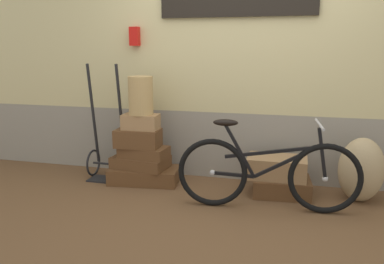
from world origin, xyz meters
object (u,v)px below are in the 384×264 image
(luggage_trolley, at_px, (108,153))
(bicycle, at_px, (267,173))
(suitcase_0, at_px, (144,175))
(suitcase_4, at_px, (141,122))
(suitcase_3, at_px, (138,138))
(wicker_basket, at_px, (141,96))
(suitcase_2, at_px, (144,152))
(suitcase_6, at_px, (277,167))
(suitcase_5, at_px, (281,186))
(suitcase_1, at_px, (141,162))
(burlap_sack, at_px, (361,170))

(luggage_trolley, xyz_separation_m, bicycle, (1.75, -0.45, 0.05))
(suitcase_0, xyz_separation_m, suitcase_4, (-0.02, -0.01, 0.58))
(suitcase_3, height_order, wicker_basket, wicker_basket)
(suitcase_2, height_order, suitcase_6, suitcase_2)
(suitcase_6, relative_size, wicker_basket, 1.44)
(suitcase_0, xyz_separation_m, suitcase_5, (1.44, 0.00, 0.01))
(suitcase_1, xyz_separation_m, wicker_basket, (0.03, -0.02, 0.72))
(suitcase_3, bearing_deg, suitcase_2, 10.28)
(suitcase_4, bearing_deg, suitcase_1, 132.98)
(bicycle, bearing_deg, suitcase_6, 80.10)
(suitcase_0, bearing_deg, wicker_basket, -171.96)
(suitcase_5, relative_size, burlap_sack, 0.89)
(suitcase_4, distance_m, burlap_sack, 2.20)
(suitcase_0, height_order, suitcase_4, suitcase_4)
(suitcase_2, xyz_separation_m, suitcase_6, (1.38, 0.02, -0.06))
(suitcase_0, height_order, suitcase_5, suitcase_5)
(suitcase_2, height_order, suitcase_3, suitcase_3)
(suitcase_1, bearing_deg, burlap_sack, 6.70)
(suitcase_5, bearing_deg, wicker_basket, 176.10)
(suitcase_0, distance_m, burlap_sack, 2.16)
(suitcase_1, distance_m, luggage_trolley, 0.40)
(luggage_trolley, bearing_deg, suitcase_1, -4.89)
(burlap_sack, bearing_deg, bicycle, -153.29)
(suitcase_3, relative_size, suitcase_6, 0.81)
(burlap_sack, bearing_deg, suitcase_6, -179.13)
(suitcase_5, distance_m, wicker_basket, 1.68)
(suitcase_3, height_order, luggage_trolley, luggage_trolley)
(suitcase_3, relative_size, luggage_trolley, 0.37)
(suitcase_0, xyz_separation_m, wicker_basket, (-0.02, -0.00, 0.86))
(suitcase_4, bearing_deg, suitcase_6, -1.16)
(suitcase_0, distance_m, wicker_basket, 0.86)
(suitcase_5, xyz_separation_m, burlap_sack, (0.71, 0.02, 0.22))
(suitcase_2, distance_m, suitcase_3, 0.16)
(suitcase_6, distance_m, bicycle, 0.42)
(suitcase_5, height_order, suitcase_6, suitcase_6)
(suitcase_6, relative_size, bicycle, 0.35)
(wicker_basket, bearing_deg, suitcase_6, 0.70)
(suitcase_4, height_order, burlap_sack, suitcase_4)
(wicker_basket, bearing_deg, burlap_sack, 0.76)
(suitcase_5, bearing_deg, suitcase_2, 176.42)
(suitcase_0, relative_size, suitcase_1, 1.26)
(bicycle, bearing_deg, suitcase_3, 164.70)
(suitcase_0, relative_size, suitcase_5, 1.33)
(suitcase_0, xyz_separation_m, luggage_trolley, (-0.44, 0.05, 0.20))
(wicker_basket, xyz_separation_m, burlap_sack, (2.17, 0.03, -0.63))
(suitcase_1, height_order, suitcase_4, suitcase_4)
(suitcase_4, distance_m, luggage_trolley, 0.57)
(suitcase_2, xyz_separation_m, bicycle, (1.31, -0.39, -0.00))
(suitcase_0, relative_size, luggage_trolley, 0.58)
(suitcase_2, relative_size, suitcase_6, 0.88)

